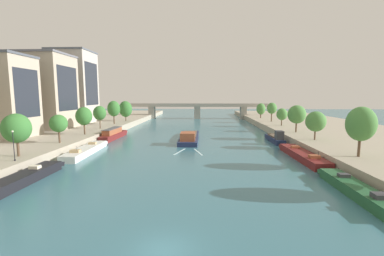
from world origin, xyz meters
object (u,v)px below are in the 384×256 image
Objects in this scene: tree_right_distant at (297,114)px; tree_right_end_of_row at (282,114)px; tree_right_past_mid at (316,121)px; moored_boat_left_far at (86,150)px; moored_boat_left_gap_after at (113,134)px; tree_left_midway at (100,113)px; tree_right_second at (261,109)px; moored_boat_right_end at (302,155)px; barge_midriver at (189,137)px; lamppost_left_bank at (14,144)px; moored_boat_left_lone at (19,180)px; moored_boat_right_gap_after at (356,189)px; tree_left_past_mid at (114,109)px; tree_left_third at (16,128)px; bridge_far at (197,109)px; moored_boat_right_lone at (275,138)px; tree_left_end_of_row at (126,109)px; tree_left_far at (59,124)px; tree_right_midway at (361,124)px; tree_left_nearest at (84,116)px; tree_right_third at (272,108)px.

tree_right_distant reaches higher than tree_right_end_of_row.
moored_boat_left_far is at bearing -172.43° from tree_right_past_mid.
moored_boat_left_gap_after is 2.50× the size of tree_right_past_mid.
tree_left_midway is 62.63m from tree_right_second.
moored_boat_right_end is 2.52× the size of tree_right_distant.
barge_midriver is 4.81× the size of lamppost_left_bank.
moored_boat_right_gap_after is at bearing -2.15° from moored_boat_left_lone.
tree_left_past_mid is at bearing 96.49° from moored_boat_left_lone.
moored_boat_left_lone is 10.22m from tree_left_third.
moored_boat_right_gap_after is (20.21, -34.53, -0.19)m from barge_midriver.
bridge_far is at bearing 104.23° from moored_boat_right_end.
tree_right_distant is (51.23, -16.39, -0.49)m from tree_left_past_mid.
moored_boat_right_lone is at bearing 19.30° from moored_boat_left_far.
moored_boat_right_lone is 1.60× the size of tree_left_end_of_row.
tree_left_midway is (-0.84, 33.05, 0.05)m from tree_left_third.
moored_boat_left_lone is 17.77m from moored_boat_left_far.
moored_boat_right_end is at bearing -100.82° from tree_right_end_of_row.
tree_right_end_of_row reaches higher than moored_boat_left_lone.
barge_midriver is 1.22× the size of moored_boat_right_end.
lamppost_left_bank reaches higher than barge_midriver.
tree_left_far is at bearing -163.35° from moored_boat_right_lone.
tree_left_far is 13.99m from lamppost_left_bank.
moored_boat_left_gap_after is (-0.67, 17.05, 0.54)m from moored_boat_left_far.
tree_left_third is 50.52m from tree_right_midway.
tree_left_far is 76.64m from tree_right_second.
tree_right_distant reaches higher than moored_boat_left_far.
tree_left_nearest is (-44.43, 30.53, 5.55)m from moored_boat_right_gap_after.
lamppost_left_bank reaches higher than moored_boat_left_lone.
tree_left_nearest is 1.09× the size of tree_right_past_mid.
tree_right_second is (0.35, 51.89, -0.06)m from tree_right_past_mid.
tree_right_distant reaches higher than tree_right_third.
tree_right_midway is at bearing 2.15° from tree_left_third.
moored_boat_right_lone is at bearing -33.95° from tree_left_end_of_row.
tree_left_third is at bearing -177.85° from tree_right_midway.
barge_midriver is 1.81× the size of moored_boat_right_lone.
tree_right_third is (52.18, 10.50, -0.28)m from tree_left_past_mid.
lamppost_left_bank is at bearing -158.36° from tree_right_past_mid.
tree_right_end_of_row is at bearing 10.05° from tree_left_midway.
tree_right_third is at bearing 43.64° from moored_boat_left_far.
moored_boat_left_far is at bearing -74.63° from tree_left_midway.
moored_boat_right_gap_after is 45.44m from tree_left_third.
tree_right_end_of_row is (51.98, -1.94, -1.47)m from tree_left_past_mid.
barge_midriver is at bearing 60.04° from moored_boat_left_lone.
moored_boat_left_gap_after is 62.44m from bridge_far.
moored_boat_left_lone is at bearing -54.34° from tree_left_third.
tree_right_third reaches higher than moored_boat_right_gap_after.
moored_boat_left_far is 48.61m from tree_right_distant.
barge_midriver is at bearing 175.62° from moored_boat_right_lone.
tree_right_midway reaches higher than moored_boat_left_far.
moored_boat_right_end is at bearing -75.77° from bridge_far.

